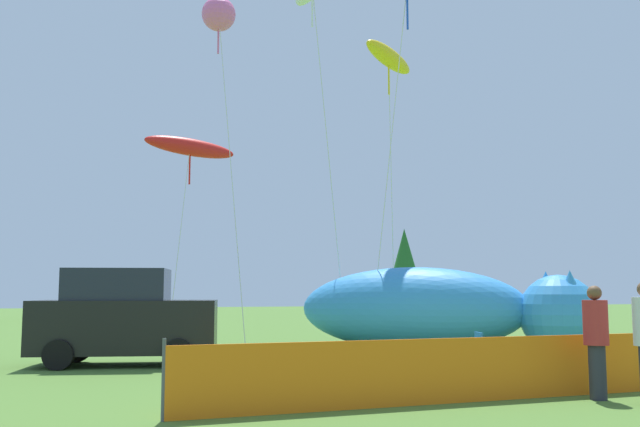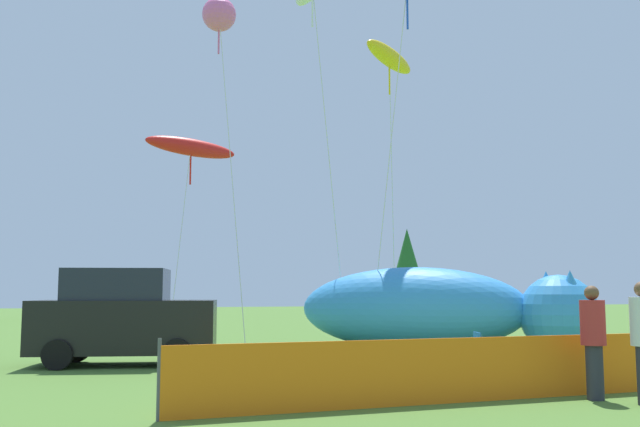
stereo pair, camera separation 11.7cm
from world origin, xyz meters
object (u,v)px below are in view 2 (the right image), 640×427
at_px(kite_red_lizard, 191,148).
at_px(spectator_in_yellow_shirt, 593,337).
at_px(folding_chair, 484,352).
at_px(kite_pink_octopus, 219,15).
at_px(kite_yellow_hero, 389,58).
at_px(inflatable_cat, 439,312).
at_px(parked_car, 123,318).

bearing_deg(kite_red_lizard, spectator_in_yellow_shirt, -73.58).
xyz_separation_m(folding_chair, kite_pink_octopus, (-3.71, 9.64, 9.93)).
xyz_separation_m(kite_yellow_hero, kite_pink_octopus, (-5.81, 0.12, 0.88)).
bearing_deg(spectator_in_yellow_shirt, kite_yellow_hero, 81.41).
bearing_deg(folding_chair, kite_yellow_hero, 91.14).
bearing_deg(kite_pink_octopus, folding_chair, -68.92).
distance_m(folding_chair, kite_yellow_hero, 13.29).
height_order(kite_pink_octopus, kite_red_lizard, kite_pink_octopus).
height_order(kite_yellow_hero, kite_red_lizard, kite_yellow_hero).
distance_m(inflatable_cat, spectator_in_yellow_shirt, 8.84).
height_order(inflatable_cat, spectator_in_yellow_shirt, inflatable_cat).
bearing_deg(inflatable_cat, kite_yellow_hero, 120.23).
xyz_separation_m(inflatable_cat, kite_yellow_hero, (0.17, 3.76, 8.48)).
relative_size(inflatable_cat, kite_red_lizard, 1.08).
bearing_deg(folding_chair, inflatable_cat, 85.06).
relative_size(spectator_in_yellow_shirt, kite_red_lizard, 0.25).
bearing_deg(kite_yellow_hero, spectator_in_yellow_shirt, -98.59).
relative_size(folding_chair, kite_pink_octopus, 0.08).
relative_size(parked_car, kite_yellow_hero, 0.42).
distance_m(folding_chair, kite_red_lizard, 14.27).
height_order(parked_car, kite_yellow_hero, kite_yellow_hero).
relative_size(inflatable_cat, kite_pink_octopus, 0.69).
bearing_deg(parked_car, folding_chair, -22.92).
bearing_deg(spectator_in_yellow_shirt, kite_pink_octopus, 107.39).
bearing_deg(kite_pink_octopus, spectator_in_yellow_shirt, -72.61).
xyz_separation_m(parked_car, inflatable_cat, (8.48, 1.28, 0.02)).
bearing_deg(inflatable_cat, folding_chair, -75.68).
height_order(folding_chair, spectator_in_yellow_shirt, spectator_in_yellow_shirt).
bearing_deg(kite_red_lizard, kite_yellow_hero, -22.91).
bearing_deg(inflatable_cat, kite_pink_octopus, 178.30).
height_order(folding_chair, kite_red_lizard, kite_red_lizard).
bearing_deg(kite_pink_octopus, kite_red_lizard, 101.51).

